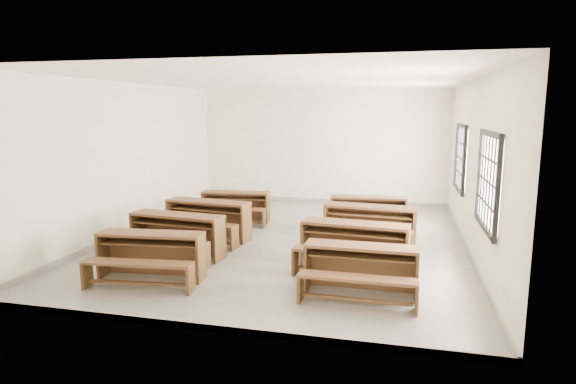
% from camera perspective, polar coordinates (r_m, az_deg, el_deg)
% --- Properties ---
extents(room, '(8.50, 8.50, 3.20)m').
position_cam_1_polar(room, '(9.54, 0.53, 6.76)').
color(room, gray).
rests_on(room, ground).
extents(desk_set_0, '(1.73, 1.02, 0.75)m').
position_cam_1_polar(desk_set_0, '(7.86, -16.03, -6.93)').
color(desk_set_0, brown).
rests_on(desk_set_0, ground).
extents(desk_set_1, '(1.84, 1.09, 0.79)m').
position_cam_1_polar(desk_set_1, '(8.90, -13.16, -4.70)').
color(desk_set_1, brown).
rests_on(desk_set_1, ground).
extents(desk_set_2, '(1.87, 1.13, 0.80)m').
position_cam_1_polar(desk_set_2, '(9.99, -9.59, -2.96)').
color(desk_set_2, brown).
rests_on(desk_set_2, ground).
extents(desk_set_3, '(1.66, 0.97, 0.72)m').
position_cam_1_polar(desk_set_3, '(11.48, -6.28, -1.48)').
color(desk_set_3, brown).
rests_on(desk_set_3, ground).
extents(desk_set_4, '(1.62, 0.86, 0.72)m').
position_cam_1_polar(desk_set_4, '(7.04, 8.59, -8.73)').
color(desk_set_4, brown).
rests_on(desk_set_4, ground).
extents(desk_set_5, '(1.84, 1.07, 0.80)m').
position_cam_1_polar(desk_set_5, '(8.06, 7.84, -6.00)').
color(desk_set_5, brown).
rests_on(desk_set_5, ground).
extents(desk_set_6, '(1.84, 1.07, 0.79)m').
position_cam_1_polar(desk_set_6, '(9.51, 9.59, -3.62)').
color(desk_set_6, brown).
rests_on(desk_set_6, ground).
extents(desk_set_7, '(1.72, 0.99, 0.74)m').
position_cam_1_polar(desk_set_7, '(10.77, 9.47, -2.20)').
color(desk_set_7, brown).
rests_on(desk_set_7, ground).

